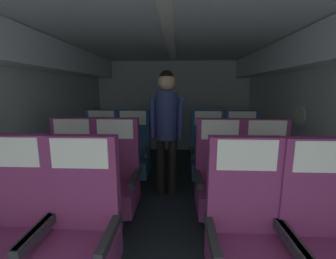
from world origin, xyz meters
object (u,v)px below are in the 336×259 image
seat_c_left_window (101,156)px  seat_b_right_aisle (266,185)px  seat_c_left_aisle (133,156)px  seat_c_right_aisle (242,157)px  flight_attendant (167,120)px  seat_b_left_window (72,181)px  seat_b_left_aisle (115,182)px  seat_b_right_window (219,184)px  seat_c_right_window (208,157)px  seat_a_right_window (246,242)px  seat_a_left_window (11,235)px  seat_a_right_aisle (324,246)px  seat_a_left_aisle (79,238)px

seat_c_left_window → seat_b_right_aisle: bearing=-24.2°
seat_c_left_window → seat_c_left_aisle: (0.46, 0.00, 0.00)m
seat_c_right_aisle → flight_attendant: 1.20m
seat_b_left_window → seat_b_left_aisle: 0.46m
seat_b_left_aisle → seat_b_right_window: bearing=0.3°
seat_c_right_window → flight_attendant: (-0.57, -0.21, 0.55)m
seat_a_right_window → flight_attendant: 1.75m
seat_a_left_window → seat_c_right_window: size_ratio=1.00×
seat_b_left_window → seat_b_right_aisle: (2.00, -0.01, 0.00)m
seat_a_right_aisle → seat_b_left_aisle: (-1.55, 0.88, 0.00)m
seat_b_right_window → seat_c_right_aisle: (0.47, 0.89, 0.00)m
seat_a_left_aisle → seat_c_left_aisle: bearing=90.3°
seat_b_left_window → seat_c_left_aisle: size_ratio=1.00×
flight_attendant → seat_c_left_aisle: bearing=-18.8°
seat_a_left_window → seat_b_right_aisle: (1.99, 0.86, 0.00)m
seat_a_right_window → flight_attendant: (-0.58, 1.55, 0.55)m
seat_a_left_aisle → seat_a_right_window: size_ratio=1.00×
seat_c_left_aisle → seat_a_right_window: bearing=-58.5°
seat_b_left_aisle → seat_a_right_aisle: bearing=-29.5°
seat_c_left_window → seat_c_right_aisle: same height
seat_a_right_aisle → seat_c_left_window: size_ratio=1.00×
seat_b_left_window → seat_a_left_aisle: bearing=-61.5°
seat_c_left_aisle → seat_b_left_aisle: bearing=-90.4°
seat_c_left_aisle → seat_c_left_window: bearing=-179.7°
seat_a_right_aisle → seat_c_left_window: bearing=138.5°
seat_a_right_aisle → seat_c_right_aisle: 1.77m
seat_a_left_aisle → seat_b_right_aisle: 1.76m
seat_a_right_aisle → seat_b_left_window: 2.19m
seat_b_right_window → seat_c_left_aisle: 1.39m
seat_b_right_window → seat_c_left_aisle: same height
seat_c_right_aisle → seat_b_left_aisle: bearing=-150.0°
seat_a_right_window → seat_c_left_window: bearing=131.2°
seat_c_right_aisle → flight_attendant: flight_attendant is taller
seat_a_left_aisle → seat_c_left_window: (-0.47, 1.76, 0.00)m
seat_a_left_aisle → seat_a_right_window: bearing=0.5°
seat_a_right_aisle → seat_b_left_window: same height
seat_b_left_window → seat_b_left_aisle: bearing=-0.4°
seat_a_left_aisle → flight_attendant: (0.49, 1.56, 0.55)m
seat_a_right_window → seat_b_left_window: bearing=150.7°
seat_a_left_window → seat_c_left_aisle: 1.81m
seat_a_right_window → seat_b_right_aisle: same height
seat_a_right_window → seat_a_right_aisle: bearing=-2.0°
seat_b_right_aisle → seat_a_right_window: bearing=-118.3°
seat_c_right_window → seat_c_left_window: bearing=-179.7°
seat_a_left_aisle → seat_a_left_window: bearing=178.8°
seat_b_left_window → seat_c_right_aisle: 2.20m
seat_a_right_window → seat_c_left_aisle: 2.06m
seat_b_right_window → seat_c_right_window: bearing=90.0°
seat_a_left_aisle → seat_c_left_window: same height
seat_b_right_window → seat_c_left_window: bearing=149.9°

